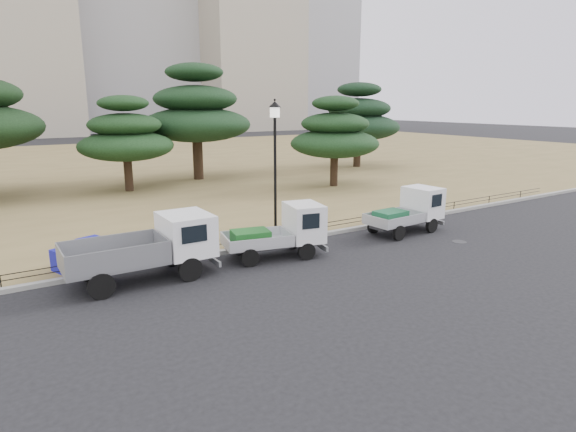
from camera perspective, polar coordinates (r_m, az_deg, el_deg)
ground at (r=17.91m, az=3.44°, el=-5.30°), size 220.00×220.00×0.00m
lawn at (r=45.80m, az=-19.60°, el=5.46°), size 120.00×56.00×0.15m
curb at (r=19.95m, az=-0.92°, el=-3.08°), size 120.00×0.25×0.16m
truck_large at (r=16.35m, az=-16.09°, el=-3.42°), size 4.73×1.92×2.06m
truck_kei_front at (r=18.10m, az=-0.78°, el=-1.83°), size 3.95×2.27×1.97m
truck_kei_rear at (r=22.26m, az=14.13°, el=0.61°), size 3.81×1.84×1.94m
street_lamp at (r=19.45m, az=-1.55°, el=8.10°), size 0.50×0.50×5.61m
pipe_fence at (r=19.97m, az=-1.15°, el=-1.99°), size 38.00×0.04×0.40m
tarp_pile at (r=17.95m, az=-23.22°, el=-4.42°), size 1.89×1.64×1.06m
manhole at (r=21.47m, az=19.63°, el=-2.89°), size 0.60×0.60×0.01m
pine_center_left at (r=32.40m, az=-18.70°, el=8.93°), size 5.92×5.92×6.02m
pine_center_right at (r=36.22m, az=-10.85°, el=11.90°), size 7.85×7.85×8.33m
pine_east_near at (r=32.82m, az=5.56°, el=9.59°), size 5.96×5.96×6.02m
pine_east_far at (r=43.25m, az=8.33°, el=11.35°), size 7.24×7.24×7.27m
tower_east at (r=109.54m, az=-5.11°, el=22.84°), size 20.00×18.00×48.00m
radio_tower at (r=130.62m, az=7.92°, el=23.90°), size 1.80×1.80×63.00m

